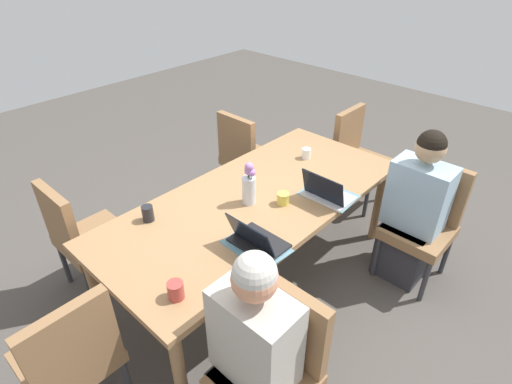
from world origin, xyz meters
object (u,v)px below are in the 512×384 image
at_px(flower_vase, 249,184).
at_px(coffee_mug_near_right, 176,290).
at_px(chair_far_left_far, 245,154).
at_px(chair_head_right_right_far, 357,153).
at_px(chair_near_left_mid, 425,218).
at_px(dining_table, 256,206).
at_px(laptop_near_left_mid, 327,193).
at_px(coffee_mug_centre_left, 283,199).
at_px(chair_far_right_mid, 82,234).
at_px(coffee_mug_centre_right, 148,213).
at_px(person_near_left_mid, 413,216).
at_px(laptop_near_left_near, 256,240).
at_px(chair_head_left_right_near, 70,355).
at_px(chair_near_left_near, 274,362).
at_px(person_near_left_near, 255,361).
at_px(coffee_mug_near_left, 306,153).

relative_size(flower_vase, coffee_mug_near_right, 3.26).
relative_size(chair_far_left_far, chair_head_right_right_far, 1.00).
bearing_deg(chair_near_left_mid, dining_table, 136.41).
height_order(laptop_near_left_mid, coffee_mug_centre_left, laptop_near_left_mid).
xyz_separation_m(chair_far_right_mid, coffee_mug_centre_right, (0.25, -0.48, 0.28)).
distance_m(coffee_mug_near_right, coffee_mug_centre_left, 1.00).
relative_size(chair_near_left_mid, chair_head_right_right_far, 1.00).
height_order(person_near_left_mid, laptop_near_left_near, person_near_left_mid).
distance_m(chair_far_left_far, chair_head_left_right_near, 2.29).
xyz_separation_m(dining_table, chair_far_left_far, (0.73, 0.81, -0.16)).
bearing_deg(chair_near_left_near, person_near_left_mid, 0.66).
bearing_deg(laptop_near_left_near, person_near_left_mid, -20.84).
bearing_deg(person_near_left_mid, chair_near_left_near, -179.34).
distance_m(chair_head_left_right_near, chair_far_right_mid, 0.99).
xyz_separation_m(dining_table, laptop_near_left_mid, (0.32, -0.36, 0.11)).
bearing_deg(chair_far_left_far, chair_far_right_mid, 179.82).
height_order(chair_near_left_mid, person_near_left_mid, person_near_left_mid).
relative_size(chair_far_right_mid, flower_vase, 2.94).
bearing_deg(coffee_mug_centre_left, chair_far_right_mid, 134.44).
relative_size(chair_head_right_right_far, coffee_mug_centre_right, 8.70).
height_order(person_near_left_mid, coffee_mug_near_right, person_near_left_mid).
bearing_deg(coffee_mug_centre_right, chair_far_left_far, 19.31).
xyz_separation_m(person_near_left_mid, chair_far_left_far, (-0.09, 1.59, -0.03)).
relative_size(chair_near_left_near, person_near_left_near, 0.75).
bearing_deg(person_near_left_near, chair_near_left_near, -38.76).
bearing_deg(coffee_mug_near_left, person_near_left_mid, -82.25).
height_order(chair_head_right_right_far, coffee_mug_near_left, chair_head_right_right_far).
bearing_deg(coffee_mug_near_left, chair_near_left_near, -147.77).
bearing_deg(flower_vase, coffee_mug_centre_left, -50.15).
bearing_deg(laptop_near_left_mid, chair_near_left_near, -156.95).
height_order(dining_table, coffee_mug_near_left, coffee_mug_near_left).
bearing_deg(coffee_mug_centre_left, flower_vase, 129.85).
bearing_deg(dining_table, chair_near_left_near, -132.55).
xyz_separation_m(person_near_left_near, chair_near_left_mid, (1.71, -0.10, -0.03)).
xyz_separation_m(chair_head_right_right_far, laptop_near_left_mid, (-1.13, -0.41, 0.27)).
distance_m(person_near_left_near, laptop_near_left_mid, 1.22).
relative_size(person_near_left_mid, chair_head_right_right_far, 1.33).
height_order(person_near_left_near, coffee_mug_near_right, person_near_left_near).
distance_m(laptop_near_left_near, coffee_mug_centre_left, 0.47).
bearing_deg(chair_far_right_mid, chair_far_left_far, -0.18).
height_order(flower_vase, coffee_mug_near_right, flower_vase).
xyz_separation_m(chair_near_left_mid, chair_far_left_far, (-0.17, 1.65, 0.00)).
bearing_deg(coffee_mug_near_right, coffee_mug_centre_right, 66.47).
bearing_deg(dining_table, coffee_mug_near_right, -161.31).
distance_m(coffee_mug_near_left, coffee_mug_near_right, 1.66).
xyz_separation_m(dining_table, chair_head_right_right_far, (1.45, 0.05, -0.16)).
height_order(chair_head_left_right_near, coffee_mug_centre_left, chair_head_left_right_near).
relative_size(laptop_near_left_mid, coffee_mug_centre_right, 3.09).
bearing_deg(chair_far_left_far, coffee_mug_centre_right, -160.69).
height_order(chair_near_left_near, person_near_left_mid, person_near_left_mid).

